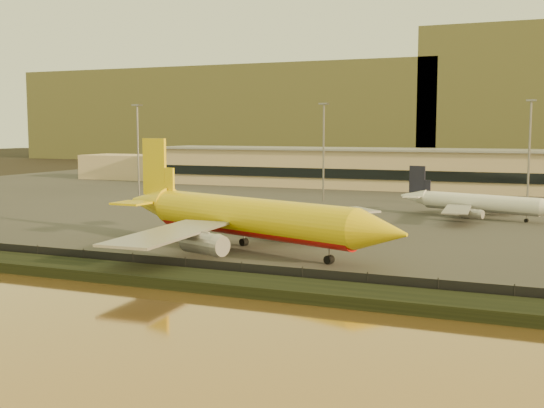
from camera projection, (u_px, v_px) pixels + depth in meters
The scene contains 11 objects.
ground at pixel (218, 258), 100.46m from camera, with size 900.00×900.00×0.00m, color black.
embankment at pixel (155, 276), 84.78m from camera, with size 320.00×7.00×1.40m, color black.
tarmac at pixel (375, 198), 187.68m from camera, with size 320.00×220.00×0.20m, color #2D2D2D.
perimeter_fence at pixel (172, 266), 88.38m from camera, with size 300.00×0.05×2.20m, color black.
terminal_building at pixel (354, 168), 220.59m from camera, with size 202.00×25.00×12.60m.
apron_light_masts at pixel (417, 143), 161.90m from camera, with size 152.20×12.20×25.40m.
distant_hills at pixel (440, 108), 417.11m from camera, with size 470.00×160.00×70.00m.
dhl_cargo_jet at pixel (246, 218), 105.28m from camera, with size 55.70×52.92×17.14m.
white_narrowbody_jet at pixel (478, 203), 143.74m from camera, with size 35.85×34.06×10.56m.
gse_vehicle_yellow at pixel (372, 227), 124.57m from camera, with size 4.14×1.87×1.87m, color #DFBD0B.
gse_vehicle_white at pixel (257, 219), 134.54m from camera, with size 4.39×1.98×1.98m, color silver.
Camera 1 is at (45.30, -88.37, 18.99)m, focal length 45.00 mm.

